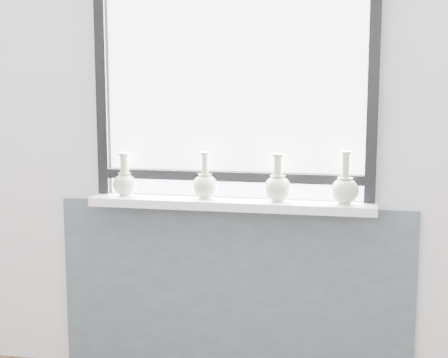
% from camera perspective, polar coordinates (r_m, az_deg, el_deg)
% --- Properties ---
extents(back_wall, '(3.60, 0.02, 2.60)m').
position_cam_1_polar(back_wall, '(3.20, 0.90, 5.68)').
color(back_wall, silver).
rests_on(back_wall, ground).
extents(apron_panel, '(1.70, 0.03, 0.86)m').
position_cam_1_polar(apron_panel, '(3.34, 0.77, -9.44)').
color(apron_panel, '#4C5E67').
rests_on(apron_panel, ground).
extents(windowsill, '(1.32, 0.18, 0.04)m').
position_cam_1_polar(windowsill, '(3.16, 0.56, -2.06)').
color(windowsill, silver).
rests_on(windowsill, apron_panel).
extents(window, '(1.30, 0.06, 1.05)m').
position_cam_1_polar(window, '(3.16, 0.79, 8.20)').
color(window, black).
rests_on(window, windowsill).
extents(vase_a, '(0.11, 0.11, 0.20)m').
position_cam_1_polar(vase_a, '(3.28, -8.24, -0.20)').
color(vase_a, '#B9C19D').
rests_on(vase_a, windowsill).
extents(vase_b, '(0.12, 0.12, 0.22)m').
position_cam_1_polar(vase_b, '(3.17, -1.59, -0.43)').
color(vase_b, '#B9C19D').
rests_on(vase_b, windowsill).
extents(vase_c, '(0.13, 0.13, 0.22)m').
position_cam_1_polar(vase_c, '(3.11, 4.48, -0.53)').
color(vase_c, '#B9C19D').
rests_on(vase_c, windowsill).
extents(vase_d, '(0.13, 0.13, 0.23)m').
position_cam_1_polar(vase_d, '(3.09, 10.01, -0.75)').
color(vase_d, '#B9C19D').
rests_on(vase_d, windowsill).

